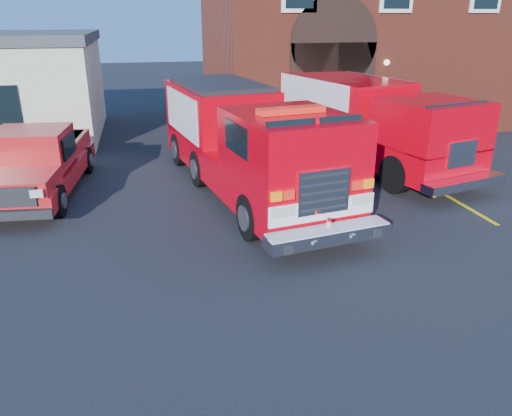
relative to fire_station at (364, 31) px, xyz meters
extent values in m
plane|color=black|center=(-8.99, -13.98, -4.25)|extent=(100.00, 100.00, 0.00)
cube|color=#DDBC0B|center=(-2.49, -12.98, -4.25)|extent=(0.12, 3.00, 0.01)
cube|color=#DDBC0B|center=(-2.49, -9.98, -4.25)|extent=(0.12, 3.00, 0.01)
cube|color=#DDBC0B|center=(-2.49, -6.98, -4.25)|extent=(0.12, 3.00, 0.01)
cube|color=maroon|center=(0.01, 0.02, -0.25)|extent=(15.00, 10.00, 8.00)
cube|color=black|center=(-3.49, -5.00, -2.25)|extent=(3.60, 0.12, 4.00)
cylinder|color=black|center=(-3.49, -5.00, -0.25)|extent=(3.60, 0.12, 3.60)
cube|color=black|center=(-15.99, -5.01, -2.25)|extent=(1.20, 0.10, 1.40)
cylinder|color=black|center=(-8.81, -13.89, -3.69)|extent=(0.54, 1.17, 1.13)
cylinder|color=black|center=(-6.59, -13.52, -3.69)|extent=(0.54, 1.17, 1.13)
cube|color=#C9000E|center=(-8.23, -10.47, -3.38)|extent=(4.03, 9.52, 0.92)
cube|color=#C9000E|center=(-8.61, -8.15, -2.20)|extent=(3.26, 4.87, 1.64)
cube|color=#C9000E|center=(-7.75, -13.40, -2.15)|extent=(3.06, 3.65, 1.54)
cube|color=black|center=(-7.54, -14.67, -1.74)|extent=(2.24, 0.45, 0.96)
cube|color=red|center=(-7.75, -13.40, -1.30)|extent=(1.67, 0.61, 0.14)
cube|color=white|center=(-7.48, -15.04, -3.18)|extent=(2.54, 0.48, 0.45)
cube|color=silver|center=(-7.48, -15.05, -2.77)|extent=(1.22, 0.26, 0.96)
cube|color=silver|center=(-7.43, -15.33, -3.66)|extent=(2.92, 1.02, 0.29)
cube|color=#B7B7BF|center=(-9.89, -8.36, -2.20)|extent=(0.64, 3.65, 1.33)
cube|color=#B7B7BF|center=(-7.34, -7.94, -2.20)|extent=(0.64, 3.65, 1.33)
sphere|color=beige|center=(-7.43, -15.33, -3.44)|extent=(0.15, 0.15, 0.13)
sphere|color=beige|center=(-7.43, -15.33, -3.34)|extent=(0.12, 0.12, 0.11)
sphere|color=beige|center=(-7.47, -15.33, -3.30)|extent=(0.05, 0.05, 0.04)
sphere|color=beige|center=(-7.39, -15.31, -3.30)|extent=(0.05, 0.05, 0.04)
ellipsoid|color=#B70507|center=(-7.43, -15.33, -3.31)|extent=(0.13, 0.13, 0.06)
cylinder|color=#B70507|center=(-7.43, -15.34, -3.32)|extent=(0.15, 0.15, 0.01)
cylinder|color=black|center=(-13.49, -11.33, -3.82)|extent=(0.39, 0.89, 0.87)
cube|color=#B0171A|center=(-14.24, -9.24, -3.66)|extent=(2.74, 6.14, 0.49)
cube|color=#B0171A|center=(-14.45, -11.34, -3.22)|extent=(2.14, 1.81, 0.38)
cube|color=#B0171A|center=(-14.27, -9.56, -2.79)|extent=(2.18, 2.14, 1.08)
cube|color=#B0171A|center=(-14.07, -7.52, -3.22)|extent=(2.21, 2.46, 0.60)
cube|color=black|center=(-14.54, -12.29, -3.76)|extent=(2.21, 0.37, 0.24)
cylinder|color=black|center=(-3.88, -11.58, -3.67)|extent=(0.63, 1.21, 1.16)
cylinder|color=black|center=(-1.63, -11.03, -3.67)|extent=(0.63, 1.21, 1.16)
cube|color=#C9000E|center=(-3.46, -8.44, -3.36)|extent=(4.55, 8.81, 0.95)
cube|color=#C9000E|center=(-3.83, -6.91, -2.15)|extent=(3.80, 5.74, 1.58)
cube|color=#C9000E|center=(-2.76, -11.31, -2.25)|extent=(3.15, 3.08, 1.37)
cube|color=#B7B7BF|center=(-5.12, -7.22, -2.25)|extent=(1.09, 4.31, 1.79)
cube|color=#B7B7BF|center=(-2.54, -6.60, -2.25)|extent=(1.09, 4.31, 1.79)
cube|color=silver|center=(-2.40, -12.79, -3.67)|extent=(2.87, 1.13, 0.26)
camera|label=1|loc=(-11.12, -24.51, 0.75)|focal=35.00mm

